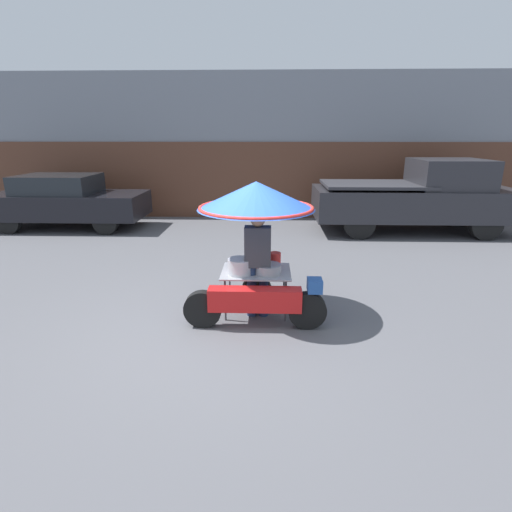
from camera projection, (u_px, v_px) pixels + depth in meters
ground_plane at (218, 330)px, 5.60m from camera, size 36.00×36.00×0.00m
shopfront_building at (249, 147)px, 13.52m from camera, size 28.00×2.06×4.48m
vendor_motorcycle_cart at (256, 215)px, 5.72m from camera, size 2.02×1.70×2.00m
vendor_person at (258, 259)px, 5.82m from camera, size 0.38×0.22×1.59m
parked_car at (66, 201)px, 11.48m from camera, size 4.36×1.80×1.53m
pickup_truck at (419, 197)px, 10.95m from camera, size 5.41×1.96×2.00m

